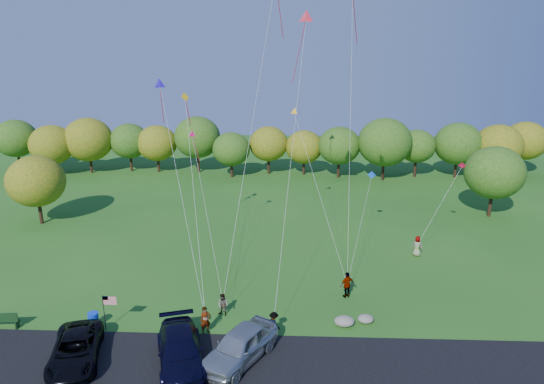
{
  "coord_description": "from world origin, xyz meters",
  "views": [
    {
      "loc": [
        3.1,
        -27.01,
        17.08
      ],
      "look_at": [
        1.78,
        6.0,
        7.19
      ],
      "focal_mm": 32.0,
      "sensor_mm": 36.0,
      "label": 1
    }
  ],
  "objects_px": {
    "flyer_e": "(417,246)",
    "trash_barrel": "(93,320)",
    "minivan_silver": "(240,346)",
    "flyer_c": "(274,324)",
    "minivan_navy": "(180,350)",
    "park_bench": "(2,320)",
    "flyer_d": "(347,285)",
    "flyer_b": "(223,305)",
    "minivan_dark": "(75,349)",
    "flyer_a": "(205,320)"
  },
  "relations": [
    {
      "from": "minivan_dark",
      "to": "flyer_d",
      "type": "xyz_separation_m",
      "value": [
        16.05,
        8.11,
        0.13
      ]
    },
    {
      "from": "flyer_e",
      "to": "trash_barrel",
      "type": "distance_m",
      "value": 26.09
    },
    {
      "from": "flyer_a",
      "to": "flyer_d",
      "type": "distance_m",
      "value": 10.48
    },
    {
      "from": "minivan_navy",
      "to": "flyer_d",
      "type": "bearing_deg",
      "value": 22.05
    },
    {
      "from": "flyer_a",
      "to": "trash_barrel",
      "type": "relative_size",
      "value": 1.82
    },
    {
      "from": "minivan_silver",
      "to": "trash_barrel",
      "type": "relative_size",
      "value": 5.61
    },
    {
      "from": "minivan_navy",
      "to": "minivan_silver",
      "type": "xyz_separation_m",
      "value": [
        3.28,
        0.45,
        0.08
      ]
    },
    {
      "from": "flyer_c",
      "to": "flyer_e",
      "type": "relative_size",
      "value": 0.86
    },
    {
      "from": "park_bench",
      "to": "minivan_dark",
      "type": "bearing_deg",
      "value": -33.2
    },
    {
      "from": "minivan_dark",
      "to": "park_bench",
      "type": "relative_size",
      "value": 2.71
    },
    {
      "from": "minivan_dark",
      "to": "flyer_a",
      "type": "relative_size",
      "value": 3.07
    },
    {
      "from": "minivan_silver",
      "to": "flyer_a",
      "type": "relative_size",
      "value": 3.08
    },
    {
      "from": "minivan_silver",
      "to": "flyer_d",
      "type": "bearing_deg",
      "value": 78.16
    },
    {
      "from": "flyer_e",
      "to": "park_bench",
      "type": "relative_size",
      "value": 0.87
    },
    {
      "from": "trash_barrel",
      "to": "flyer_a",
      "type": "bearing_deg",
      "value": -3.14
    },
    {
      "from": "flyer_a",
      "to": "trash_barrel",
      "type": "bearing_deg",
      "value": 151.37
    },
    {
      "from": "minivan_dark",
      "to": "flyer_c",
      "type": "xyz_separation_m",
      "value": [
        11.03,
        3.2,
        -0.06
      ]
    },
    {
      "from": "trash_barrel",
      "to": "flyer_e",
      "type": "bearing_deg",
      "value": 27.15
    },
    {
      "from": "flyer_a",
      "to": "minivan_silver",
      "type": "bearing_deg",
      "value": -74.12
    },
    {
      "from": "minivan_dark",
      "to": "park_bench",
      "type": "xyz_separation_m",
      "value": [
        -6.11,
        3.18,
        -0.23
      ]
    },
    {
      "from": "minivan_dark",
      "to": "flyer_c",
      "type": "relative_size",
      "value": 3.61
    },
    {
      "from": "flyer_a",
      "to": "flyer_b",
      "type": "bearing_deg",
      "value": 43.85
    },
    {
      "from": "minivan_dark",
      "to": "trash_barrel",
      "type": "relative_size",
      "value": 5.6
    },
    {
      "from": "minivan_dark",
      "to": "flyer_b",
      "type": "height_order",
      "value": "minivan_dark"
    },
    {
      "from": "flyer_c",
      "to": "flyer_d",
      "type": "xyz_separation_m",
      "value": [
        5.02,
        4.91,
        0.19
      ]
    },
    {
      "from": "flyer_a",
      "to": "flyer_e",
      "type": "xyz_separation_m",
      "value": [
        15.97,
        12.3,
        -0.01
      ]
    },
    {
      "from": "flyer_e",
      "to": "flyer_d",
      "type": "bearing_deg",
      "value": 72.02
    },
    {
      "from": "park_bench",
      "to": "flyer_b",
      "type": "bearing_deg",
      "value": 3.16
    },
    {
      "from": "flyer_e",
      "to": "trash_barrel",
      "type": "relative_size",
      "value": 1.8
    },
    {
      "from": "minivan_navy",
      "to": "park_bench",
      "type": "bearing_deg",
      "value": 148.52
    },
    {
      "from": "minivan_silver",
      "to": "flyer_c",
      "type": "height_order",
      "value": "minivan_silver"
    },
    {
      "from": "minivan_silver",
      "to": "flyer_c",
      "type": "bearing_deg",
      "value": 86.49
    },
    {
      "from": "minivan_navy",
      "to": "flyer_e",
      "type": "bearing_deg",
      "value": 25.97
    },
    {
      "from": "flyer_a",
      "to": "minivan_navy",
      "type": "bearing_deg",
      "value": -130.46
    },
    {
      "from": "flyer_b",
      "to": "flyer_c",
      "type": "xyz_separation_m",
      "value": [
        3.44,
        -2.12,
        -0.01
      ]
    },
    {
      "from": "minivan_silver",
      "to": "flyer_a",
      "type": "bearing_deg",
      "value": 161.26
    },
    {
      "from": "minivan_navy",
      "to": "park_bench",
      "type": "height_order",
      "value": "minivan_navy"
    },
    {
      "from": "flyer_a",
      "to": "flyer_e",
      "type": "height_order",
      "value": "flyer_a"
    },
    {
      "from": "minivan_navy",
      "to": "minivan_dark",
      "type": "bearing_deg",
      "value": 163.32
    },
    {
      "from": "park_bench",
      "to": "flyer_a",
      "type": "bearing_deg",
      "value": -5.61
    },
    {
      "from": "flyer_c",
      "to": "flyer_e",
      "type": "xyz_separation_m",
      "value": [
        11.74,
        12.3,
        0.12
      ]
    },
    {
      "from": "flyer_a",
      "to": "flyer_d",
      "type": "relative_size",
      "value": 0.94
    },
    {
      "from": "flyer_a",
      "to": "flyer_c",
      "type": "height_order",
      "value": "flyer_a"
    },
    {
      "from": "minivan_dark",
      "to": "flyer_b",
      "type": "xyz_separation_m",
      "value": [
        7.59,
        5.32,
        -0.06
      ]
    },
    {
      "from": "flyer_e",
      "to": "trash_barrel",
      "type": "bearing_deg",
      "value": 51.43
    },
    {
      "from": "minivan_silver",
      "to": "park_bench",
      "type": "relative_size",
      "value": 2.71
    },
    {
      "from": "minivan_navy",
      "to": "flyer_e",
      "type": "xyz_separation_m",
      "value": [
        16.83,
        15.5,
        -0.04
      ]
    },
    {
      "from": "minivan_dark",
      "to": "minivan_navy",
      "type": "bearing_deg",
      "value": -14.74
    },
    {
      "from": "park_bench",
      "to": "minivan_navy",
      "type": "bearing_deg",
      "value": -20.49
    },
    {
      "from": "flyer_c",
      "to": "trash_barrel",
      "type": "bearing_deg",
      "value": 40.47
    }
  ]
}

